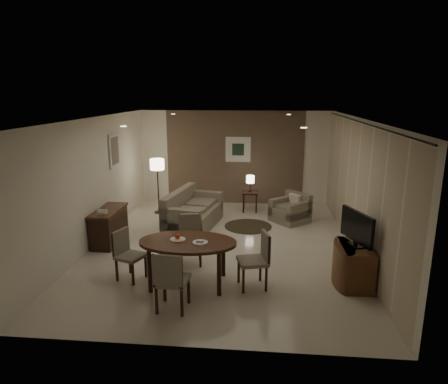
# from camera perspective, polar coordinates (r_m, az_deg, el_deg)

# --- Properties ---
(room_shell) EXTENTS (5.50, 7.00, 2.70)m
(room_shell) POSITION_cam_1_polar(r_m,az_deg,el_deg) (8.60, 0.13, 1.62)
(room_shell) COLOR beige
(room_shell) RESTS_ON ground
(taupe_accent) EXTENTS (3.96, 0.03, 2.70)m
(taupe_accent) POSITION_cam_1_polar(r_m,az_deg,el_deg) (11.62, 1.53, 4.90)
(taupe_accent) COLOR brown
(taupe_accent) RESTS_ON wall_back
(curtain_wall) EXTENTS (0.08, 6.70, 2.58)m
(curtain_wall) POSITION_cam_1_polar(r_m,az_deg,el_deg) (8.40, 18.39, 0.37)
(curtain_wall) COLOR beige
(curtain_wall) RESTS_ON wall_right
(curtain_rod) EXTENTS (0.03, 6.80, 0.03)m
(curtain_rod) POSITION_cam_1_polar(r_m,az_deg,el_deg) (8.20, 19.11, 9.36)
(curtain_rod) COLOR black
(curtain_rod) RESTS_ON wall_right
(art_back_frame) EXTENTS (0.72, 0.03, 0.72)m
(art_back_frame) POSITION_cam_1_polar(r_m,az_deg,el_deg) (11.55, 2.03, 6.10)
(art_back_frame) COLOR silver
(art_back_frame) RESTS_ON wall_back
(art_back_canvas) EXTENTS (0.34, 0.01, 0.34)m
(art_back_canvas) POSITION_cam_1_polar(r_m,az_deg,el_deg) (11.54, 2.02, 6.09)
(art_back_canvas) COLOR #1A2F1C
(art_back_canvas) RESTS_ON wall_back
(art_left_frame) EXTENTS (0.03, 0.60, 0.80)m
(art_left_frame) POSITION_cam_1_polar(r_m,az_deg,el_deg) (9.89, -15.40, 5.71)
(art_left_frame) COLOR silver
(art_left_frame) RESTS_ON wall_left
(art_left_canvas) EXTENTS (0.01, 0.46, 0.64)m
(art_left_canvas) POSITION_cam_1_polar(r_m,az_deg,el_deg) (9.89, -15.31, 5.71)
(art_left_canvas) COLOR gray
(art_left_canvas) RESTS_ON wall_left
(downlight_nl) EXTENTS (0.10, 0.10, 0.01)m
(downlight_nl) POSITION_cam_1_polar(r_m,az_deg,el_deg) (6.55, -14.16, 9.09)
(downlight_nl) COLOR white
(downlight_nl) RESTS_ON ceiling
(downlight_nr) EXTENTS (0.10, 0.10, 0.01)m
(downlight_nr) POSITION_cam_1_polar(r_m,az_deg,el_deg) (6.21, 11.33, 8.98)
(downlight_nr) COLOR white
(downlight_nr) RESTS_ON ceiling
(downlight_fl) EXTENTS (0.10, 0.10, 0.01)m
(downlight_fl) POSITION_cam_1_polar(r_m,az_deg,el_deg) (10.01, -7.27, 11.00)
(downlight_fl) COLOR white
(downlight_fl) RESTS_ON ceiling
(downlight_fr) EXTENTS (0.10, 0.10, 0.01)m
(downlight_fr) POSITION_cam_1_polar(r_m,az_deg,el_deg) (9.79, 9.24, 10.86)
(downlight_fr) COLOR white
(downlight_fr) RESTS_ON ceiling
(console_desk) EXTENTS (0.48, 1.20, 0.75)m
(console_desk) POSITION_cam_1_polar(r_m,az_deg,el_deg) (9.06, -16.07, -4.71)
(console_desk) COLOR #4E2E19
(console_desk) RESTS_ON floor
(telephone) EXTENTS (0.20, 0.14, 0.09)m
(telephone) POSITION_cam_1_polar(r_m,az_deg,el_deg) (8.67, -16.97, -2.67)
(telephone) COLOR white
(telephone) RESTS_ON console_desk
(tv_cabinet) EXTENTS (0.48, 0.90, 0.70)m
(tv_cabinet) POSITION_cam_1_polar(r_m,az_deg,el_deg) (7.25, 18.19, -9.88)
(tv_cabinet) COLOR brown
(tv_cabinet) RESTS_ON floor
(flat_tv) EXTENTS (0.36, 0.85, 0.60)m
(flat_tv) POSITION_cam_1_polar(r_m,az_deg,el_deg) (7.01, 18.45, -4.86)
(flat_tv) COLOR black
(flat_tv) RESTS_ON tv_cabinet
(dining_table) EXTENTS (1.65, 1.03, 0.78)m
(dining_table) POSITION_cam_1_polar(r_m,az_deg,el_deg) (6.92, -5.14, -10.01)
(dining_table) COLOR #4E2E19
(dining_table) RESTS_ON floor
(chair_near) EXTENTS (0.50, 0.50, 0.97)m
(chair_near) POSITION_cam_1_polar(r_m,az_deg,el_deg) (6.17, -7.38, -12.27)
(chair_near) COLOR gray
(chair_near) RESTS_ON floor
(chair_far) EXTENTS (0.53, 0.53, 0.93)m
(chair_far) POSITION_cam_1_polar(r_m,az_deg,el_deg) (7.66, -4.86, -6.94)
(chair_far) COLOR gray
(chair_far) RESTS_ON floor
(chair_left) EXTENTS (0.55, 0.55, 0.88)m
(chair_left) POSITION_cam_1_polar(r_m,az_deg,el_deg) (7.22, -13.19, -8.84)
(chair_left) COLOR gray
(chair_left) RESTS_ON floor
(chair_right) EXTENTS (0.57, 0.57, 0.96)m
(chair_right) POSITION_cam_1_polar(r_m,az_deg,el_deg) (6.77, 4.08, -9.72)
(chair_right) COLOR gray
(chair_right) RESTS_ON floor
(plate_a) EXTENTS (0.26, 0.26, 0.02)m
(plate_a) POSITION_cam_1_polar(r_m,az_deg,el_deg) (6.85, -6.63, -6.74)
(plate_a) COLOR white
(plate_a) RESTS_ON dining_table
(plate_b) EXTENTS (0.26, 0.26, 0.02)m
(plate_b) POSITION_cam_1_polar(r_m,az_deg,el_deg) (6.69, -3.42, -7.19)
(plate_b) COLOR white
(plate_b) RESTS_ON dining_table
(fruit_apple) EXTENTS (0.09, 0.09, 0.09)m
(fruit_apple) POSITION_cam_1_polar(r_m,az_deg,el_deg) (6.83, -6.64, -6.32)
(fruit_apple) COLOR #CC4417
(fruit_apple) RESTS_ON plate_a
(napkin) EXTENTS (0.12, 0.08, 0.03)m
(napkin) POSITION_cam_1_polar(r_m,az_deg,el_deg) (6.68, -3.43, -7.00)
(napkin) COLOR white
(napkin) RESTS_ON plate_b
(round_rug) EXTENTS (1.16, 1.16, 0.01)m
(round_rug) POSITION_cam_1_polar(r_m,az_deg,el_deg) (9.85, 3.47, -4.90)
(round_rug) COLOR #3D3522
(round_rug) RESTS_ON floor
(sofa) EXTENTS (2.04, 1.28, 0.89)m
(sofa) POSITION_cam_1_polar(r_m,az_deg,el_deg) (9.70, -4.36, -2.48)
(sofa) COLOR gray
(sofa) RESTS_ON floor
(armchair) EXTENTS (1.11, 1.11, 0.72)m
(armchair) POSITION_cam_1_polar(r_m,az_deg,el_deg) (10.23, 9.39, -2.26)
(armchair) COLOR gray
(armchair) RESTS_ON floor
(side_table) EXTENTS (0.44, 0.44, 0.56)m
(side_table) POSITION_cam_1_polar(r_m,az_deg,el_deg) (11.01, 3.73, -1.36)
(side_table) COLOR black
(side_table) RESTS_ON floor
(table_lamp) EXTENTS (0.22, 0.22, 0.50)m
(table_lamp) POSITION_cam_1_polar(r_m,az_deg,el_deg) (10.88, 3.78, 1.32)
(table_lamp) COLOR #FFEAC1
(table_lamp) RESTS_ON side_table
(floor_lamp) EXTENTS (0.38, 0.38, 1.48)m
(floor_lamp) POSITION_cam_1_polar(r_m,az_deg,el_deg) (10.89, -9.41, 0.82)
(floor_lamp) COLOR #FFE5B7
(floor_lamp) RESTS_ON floor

